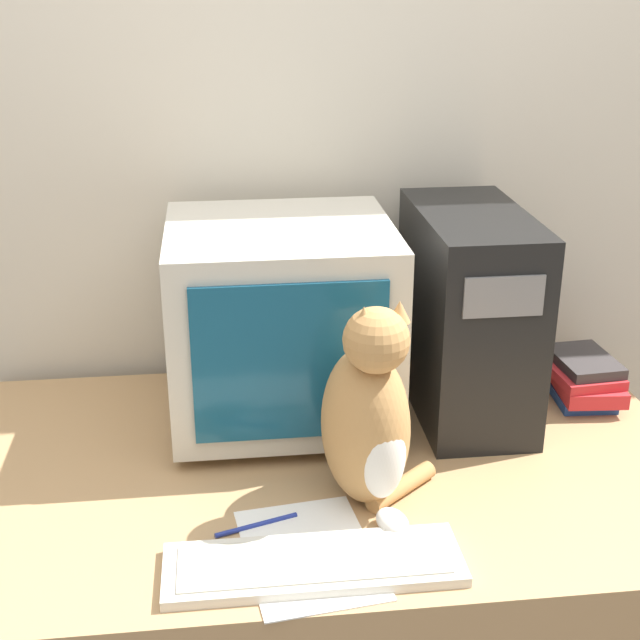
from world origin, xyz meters
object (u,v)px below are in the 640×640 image
at_px(crt_monitor, 281,322).
at_px(pen, 256,525).
at_px(computer_tower, 468,313).
at_px(book_stack, 583,379).
at_px(cat, 369,418).
at_px(keyboard, 314,564).

distance_m(crt_monitor, pen, 0.46).
distance_m(computer_tower, book_stack, 0.33).
bearing_deg(book_stack, computer_tower, -179.76).
bearing_deg(crt_monitor, cat, -69.61).
bearing_deg(pen, computer_tower, 39.98).
xyz_separation_m(cat, pen, (-0.21, -0.06, -0.17)).
distance_m(computer_tower, keyboard, 0.69).
height_order(crt_monitor, computer_tower, computer_tower).
distance_m(computer_tower, pen, 0.66).
distance_m(crt_monitor, keyboard, 0.57).
bearing_deg(book_stack, pen, -151.99).
distance_m(computer_tower, cat, 0.44).
distance_m(crt_monitor, computer_tower, 0.40).
xyz_separation_m(crt_monitor, computer_tower, (0.40, -0.00, 0.00)).
bearing_deg(crt_monitor, book_stack, -0.04).
relative_size(crt_monitor, cat, 1.16).
bearing_deg(computer_tower, crt_monitor, 179.76).
relative_size(cat, pen, 2.67).
bearing_deg(computer_tower, cat, -128.51).
bearing_deg(crt_monitor, computer_tower, -0.24).
height_order(computer_tower, pen, computer_tower).
height_order(keyboard, cat, cat).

